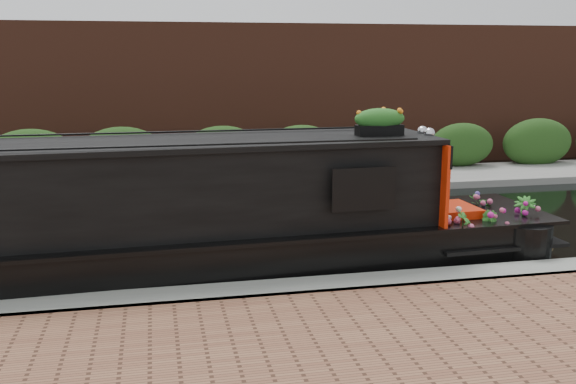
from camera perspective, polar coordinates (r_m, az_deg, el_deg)
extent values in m
plane|color=black|center=(11.44, -3.70, -3.88)|extent=(80.00, 80.00, 0.00)
cube|color=gray|center=(8.35, -0.41, -9.99)|extent=(40.00, 0.60, 0.50)
cube|color=gray|center=(15.49, -5.92, 0.32)|extent=(40.00, 2.40, 0.34)
cube|color=#214416|center=(16.37, -6.26, 0.94)|extent=(40.00, 1.10, 2.80)
cube|color=#542A1C|center=(18.42, -6.91, 2.18)|extent=(40.00, 1.00, 8.00)
cube|color=black|center=(9.08, -13.27, 0.06)|extent=(8.44, 1.94, 1.23)
cube|color=black|center=(8.97, -13.47, 4.13)|extent=(8.59, 2.08, 0.07)
cube|color=red|center=(9.90, 11.93, 1.10)|extent=(0.12, 1.60, 1.23)
cube|color=black|center=(8.71, 6.77, 0.26)|extent=(0.82, 0.06, 0.50)
cube|color=red|center=(10.24, 14.20, -2.44)|extent=(0.76, 0.85, 0.46)
sphere|color=silver|center=(9.68, 12.47, 5.12)|extent=(0.16, 0.16, 0.16)
sphere|color=silver|center=(9.91, 11.86, 5.31)|extent=(0.16, 0.16, 0.16)
cube|color=black|center=(9.52, 8.12, 5.47)|extent=(0.70, 0.26, 0.15)
ellipsoid|color=orange|center=(9.50, 8.15, 6.58)|extent=(0.76, 0.26, 0.22)
imported|color=#2B6C24|center=(9.54, 15.26, -3.13)|extent=(0.36, 0.37, 0.59)
imported|color=#2B6C24|center=(9.90, 17.51, -3.03)|extent=(0.31, 0.33, 0.49)
imported|color=#2B6C24|center=(11.02, 16.88, -1.52)|extent=(0.55, 0.52, 0.48)
imported|color=#2B6C24|center=(10.51, 20.22, -2.03)|extent=(0.46, 0.46, 0.60)
imported|color=#2B6C24|center=(10.74, 12.97, -1.48)|extent=(0.22, 0.30, 0.54)
cylinder|color=brown|center=(11.13, 21.41, -4.28)|extent=(0.33, 0.32, 0.33)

